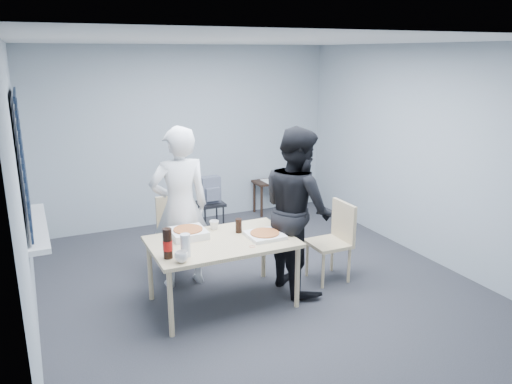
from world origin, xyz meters
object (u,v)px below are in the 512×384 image
chair_far (177,229)px  side_table (278,185)px  person_white (180,208)px  soda_bottle (168,244)px  stool (211,210)px  person_black (297,209)px  backpack (211,190)px  mug_a (182,257)px  mug_b (214,225)px  dining_table (222,246)px  chair_right (335,236)px

chair_far → side_table: size_ratio=1.12×
person_white → soda_bottle: size_ratio=6.27×
stool → soda_bottle: soda_bottle is taller
person_black → backpack: 1.91m
side_table → mug_a: mug_a is taller
person_white → backpack: 1.54m
person_white → mug_b: size_ratio=17.70×
side_table → stool: side_table is taller
soda_bottle → dining_table: bearing=19.3°
person_black → mug_a: (-1.39, -0.38, -0.15)m
backpack → stool: bearing=84.5°
person_white → person_black: (1.11, -0.58, 0.00)m
side_table → backpack: bearing=-156.8°
chair_far → mug_b: chair_far is taller
person_white → mug_a: size_ratio=14.39×
person_white → side_table: (2.16, 1.87, -0.44)m
dining_table → mug_b: 0.35m
backpack → soda_bottle: bearing=-124.5°
mug_a → soda_bottle: soda_bottle is taller
person_black → chair_far: bearing=47.6°
person_black → side_table: person_black is taller
chair_far → backpack: chair_far is taller
person_black → mug_b: 0.90m
stool → mug_a: mug_a is taller
soda_bottle → chair_far: bearing=70.6°
mug_b → soda_bottle: size_ratio=0.35×
chair_right → side_table: (0.55, 2.46, -0.07)m
dining_table → side_table: dining_table is taller
dining_table → chair_far: chair_far is taller
side_table → backpack: size_ratio=2.14×
person_white → stool: 1.62m
chair_far → mug_a: size_ratio=7.24×
chair_right → mug_a: 1.93m
person_white → soda_bottle: 0.90m
chair_far → side_table: chair_far is taller
person_white → stool: person_white is taller
dining_table → soda_bottle: (-0.60, -0.21, 0.20)m
side_table → soda_bottle: size_ratio=2.81×
mug_b → chair_right: bearing=-13.2°
dining_table → side_table: bearing=52.3°
chair_far → mug_b: size_ratio=8.90×
chair_far → chair_right: same height
mug_b → side_table: bearing=48.9°
chair_far → soda_bottle: size_ratio=3.15×
person_black → stool: (-0.30, 1.89, -0.52)m
person_black → soda_bottle: person_black is taller
chair_far → backpack: size_ratio=2.40×
stool → mug_b: size_ratio=4.81×
chair_far → chair_right: bearing=-32.1°
dining_table → stool: (0.57, 1.92, -0.26)m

